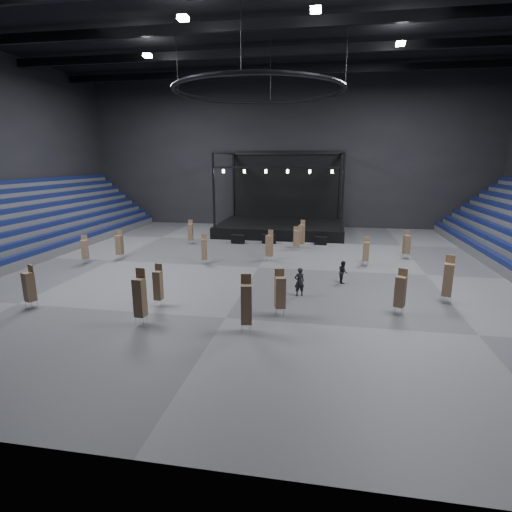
% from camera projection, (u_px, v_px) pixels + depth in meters
% --- Properties ---
extents(floor, '(50.00, 50.00, 0.00)m').
position_uv_depth(floor, '(258.00, 267.00, 31.28)').
color(floor, '#565659').
rests_on(floor, ground).
extents(ceiling, '(50.00, 42.00, 0.20)m').
position_uv_depth(ceiling, '(259.00, 12.00, 27.08)').
color(ceiling, black).
rests_on(ceiling, wall_back).
extents(wall_back, '(50.00, 0.20, 18.00)m').
position_uv_depth(wall_back, '(287.00, 154.00, 49.30)').
color(wall_back, black).
rests_on(wall_back, ground).
extents(wall_front, '(50.00, 0.20, 18.00)m').
position_uv_depth(wall_front, '(105.00, 123.00, 9.07)').
color(wall_front, black).
rests_on(wall_front, ground).
extents(stage, '(14.00, 10.00, 9.20)m').
position_uv_depth(stage, '(282.00, 220.00, 46.49)').
color(stage, black).
rests_on(stage, floor).
extents(truss_ring, '(12.30, 12.30, 5.15)m').
position_uv_depth(truss_ring, '(259.00, 90.00, 28.25)').
color(truss_ring, black).
rests_on(truss_ring, ceiling).
extents(roof_girders, '(49.00, 30.35, 0.70)m').
position_uv_depth(roof_girders, '(259.00, 25.00, 27.27)').
color(roof_girders, black).
rests_on(roof_girders, ceiling).
extents(floodlights, '(28.60, 16.60, 0.25)m').
position_uv_depth(floodlights, '(248.00, 14.00, 23.58)').
color(floodlights, white).
rests_on(floodlights, roof_girders).
extents(flight_case_left, '(1.32, 0.68, 0.87)m').
position_uv_depth(flight_case_left, '(238.00, 239.00, 40.29)').
color(flight_case_left, black).
rests_on(flight_case_left, floor).
extents(flight_case_mid, '(1.38, 0.72, 0.91)m').
position_uv_depth(flight_case_mid, '(269.00, 239.00, 40.29)').
color(flight_case_mid, black).
rests_on(flight_case_mid, floor).
extents(flight_case_right, '(1.26, 0.75, 0.80)m').
position_uv_depth(flight_case_right, '(321.00, 241.00, 39.66)').
color(flight_case_right, black).
rests_on(flight_case_right, floor).
extents(chair_stack_0, '(0.61, 0.61, 2.40)m').
position_uv_depth(chair_stack_0, '(407.00, 244.00, 33.92)').
color(chair_stack_0, silver).
rests_on(chair_stack_0, floor).
extents(chair_stack_1, '(0.53, 0.53, 2.29)m').
position_uv_depth(chair_stack_1, '(366.00, 251.00, 31.56)').
color(chair_stack_1, silver).
rests_on(chair_stack_1, floor).
extents(chair_stack_2, '(0.51, 0.51, 2.43)m').
position_uv_depth(chair_stack_2, '(204.00, 249.00, 32.15)').
color(chair_stack_2, silver).
rests_on(chair_stack_2, floor).
extents(chair_stack_3, '(0.63, 0.63, 2.68)m').
position_uv_depth(chair_stack_3, '(302.00, 234.00, 37.97)').
color(chair_stack_3, silver).
rests_on(chair_stack_3, floor).
extents(chair_stack_4, '(0.57, 0.57, 2.92)m').
position_uv_depth(chair_stack_4, '(140.00, 296.00, 20.13)').
color(chair_stack_4, silver).
rests_on(chair_stack_4, floor).
extents(chair_stack_5, '(0.66, 0.66, 2.85)m').
position_uv_depth(chair_stack_5, '(448.00, 279.00, 23.18)').
color(chair_stack_5, silver).
rests_on(chair_stack_5, floor).
extents(chair_stack_6, '(0.53, 0.53, 2.40)m').
position_uv_depth(chair_stack_6, '(190.00, 232.00, 39.87)').
color(chair_stack_6, silver).
rests_on(chair_stack_6, floor).
extents(chair_stack_7, '(0.68, 0.68, 2.56)m').
position_uv_depth(chair_stack_7, '(280.00, 292.00, 21.31)').
color(chair_stack_7, silver).
rests_on(chair_stack_7, floor).
extents(chair_stack_8, '(0.63, 0.63, 2.59)m').
position_uv_depth(chair_stack_8, '(269.00, 245.00, 33.09)').
color(chair_stack_8, silver).
rests_on(chair_stack_8, floor).
extents(chair_stack_9, '(0.62, 0.62, 2.89)m').
position_uv_depth(chair_stack_9, '(246.00, 303.00, 19.22)').
color(chair_stack_9, silver).
rests_on(chair_stack_9, floor).
extents(chair_stack_10, '(0.46, 0.46, 2.46)m').
position_uv_depth(chair_stack_10, '(158.00, 285.00, 22.80)').
color(chair_stack_10, silver).
rests_on(chair_stack_10, floor).
extents(chair_stack_11, '(0.53, 0.53, 2.46)m').
position_uv_depth(chair_stack_11, '(119.00, 244.00, 33.58)').
color(chair_stack_11, silver).
rests_on(chair_stack_11, floor).
extents(chair_stack_12, '(0.65, 0.65, 2.34)m').
position_uv_depth(chair_stack_12, '(85.00, 249.00, 32.14)').
color(chair_stack_12, silver).
rests_on(chair_stack_12, floor).
extents(chair_stack_13, '(0.68, 0.68, 2.52)m').
position_uv_depth(chair_stack_13, '(400.00, 291.00, 21.54)').
color(chair_stack_13, silver).
rests_on(chair_stack_13, floor).
extents(chair_stack_14, '(0.54, 0.54, 2.23)m').
position_uv_depth(chair_stack_14, '(296.00, 238.00, 37.00)').
color(chair_stack_14, silver).
rests_on(chair_stack_14, floor).
extents(chair_stack_15, '(0.67, 0.67, 2.49)m').
position_uv_depth(chair_stack_15, '(29.00, 286.00, 22.40)').
color(chair_stack_15, silver).
rests_on(chair_stack_15, floor).
extents(man_center, '(0.77, 0.66, 1.79)m').
position_uv_depth(man_center, '(299.00, 282.00, 24.54)').
color(man_center, black).
rests_on(man_center, floor).
extents(crew_member, '(0.71, 0.84, 1.53)m').
position_uv_depth(crew_member, '(343.00, 272.00, 27.21)').
color(crew_member, black).
rests_on(crew_member, floor).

